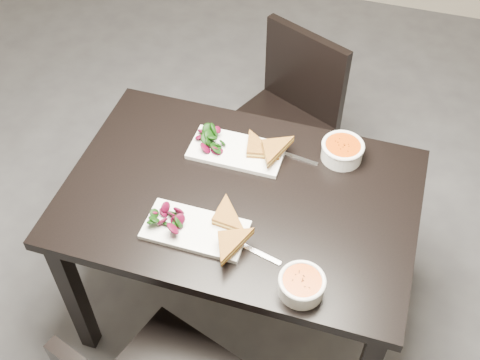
% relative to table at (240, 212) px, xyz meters
% --- Properties ---
extents(ground, '(5.00, 5.00, 0.00)m').
position_rel_table_xyz_m(ground, '(-0.20, 0.08, -0.65)').
color(ground, '#47474C').
rests_on(ground, ground).
extents(table, '(1.20, 0.80, 0.75)m').
position_rel_table_xyz_m(table, '(0.00, 0.00, 0.00)').
color(table, black).
rests_on(table, ground).
extents(chair_far, '(0.56, 0.56, 0.85)m').
position_rel_table_xyz_m(chair_far, '(-0.01, 0.74, -0.17)').
color(chair_far, black).
rests_on(chair_far, ground).
extents(plate_near, '(0.33, 0.17, 0.02)m').
position_rel_table_xyz_m(plate_near, '(-0.09, -0.20, 0.11)').
color(plate_near, white).
rests_on(plate_near, table).
extents(sandwich_near, '(0.18, 0.14, 0.05)m').
position_rel_table_xyz_m(sandwich_near, '(-0.02, -0.18, 0.14)').
color(sandwich_near, '#B07325').
rests_on(sandwich_near, plate_near).
extents(salad_near, '(0.10, 0.09, 0.05)m').
position_rel_table_xyz_m(salad_near, '(-0.19, -0.20, 0.14)').
color(salad_near, black).
rests_on(salad_near, plate_near).
extents(soup_bowl_near, '(0.14, 0.14, 0.06)m').
position_rel_table_xyz_m(soup_bowl_near, '(0.29, -0.31, 0.13)').
color(soup_bowl_near, white).
rests_on(soup_bowl_near, table).
extents(cutlery_near, '(0.18, 0.06, 0.00)m').
position_rel_table_xyz_m(cutlery_near, '(0.12, -0.21, 0.10)').
color(cutlery_near, silver).
rests_on(cutlery_near, table).
extents(plate_far, '(0.34, 0.17, 0.02)m').
position_rel_table_xyz_m(plate_far, '(-0.07, 0.18, 0.11)').
color(plate_far, white).
rests_on(plate_far, table).
extents(sandwich_far, '(0.19, 0.16, 0.05)m').
position_rel_table_xyz_m(sandwich_far, '(-0.00, 0.17, 0.14)').
color(sandwich_far, '#B07325').
rests_on(sandwich_far, plate_far).
extents(salad_far, '(0.11, 0.10, 0.05)m').
position_rel_table_xyz_m(salad_far, '(-0.17, 0.18, 0.14)').
color(salad_far, black).
rests_on(salad_far, plate_far).
extents(soup_bowl_far, '(0.15, 0.15, 0.07)m').
position_rel_table_xyz_m(soup_bowl_far, '(0.30, 0.27, 0.14)').
color(soup_bowl_far, white).
rests_on(soup_bowl_far, table).
extents(cutlery_far, '(0.18, 0.04, 0.00)m').
position_rel_table_xyz_m(cutlery_far, '(0.14, 0.22, 0.10)').
color(cutlery_far, silver).
rests_on(cutlery_far, table).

